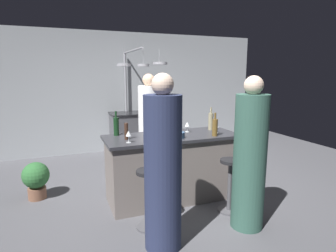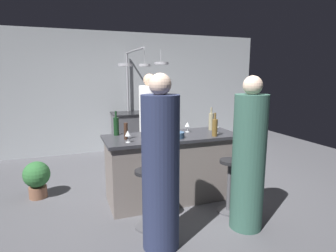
{
  "view_description": "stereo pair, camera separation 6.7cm",
  "coord_description": "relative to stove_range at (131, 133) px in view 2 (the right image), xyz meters",
  "views": [
    {
      "loc": [
        -1.39,
        -3.43,
        1.72
      ],
      "look_at": [
        0.0,
        0.15,
        1.0
      ],
      "focal_mm": 30.12,
      "sensor_mm": 36.0,
      "label": 1
    },
    {
      "loc": [
        -1.33,
        -3.45,
        1.72
      ],
      "look_at": [
        0.0,
        0.15,
        1.0
      ],
      "focal_mm": 30.12,
      "sensor_mm": 36.0,
      "label": 2
    }
  ],
  "objects": [
    {
      "name": "wine_glass_by_chef",
      "position": [
        -0.64,
        -2.64,
        0.56
      ],
      "size": [
        0.07,
        0.07,
        0.15
      ],
      "color": "silver",
      "rests_on": "kitchen_island"
    },
    {
      "name": "mixing_bowl_blue",
      "position": [
        0.0,
        -2.61,
        0.49
      ],
      "size": [
        0.21,
        0.21,
        0.07
      ],
      "primitive_type": "cylinder",
      "color": "#334C6B",
      "rests_on": "kitchen_island"
    },
    {
      "name": "stove_range",
      "position": [
        0.0,
        0.0,
        0.0
      ],
      "size": [
        0.8,
        0.64,
        0.89
      ],
      "color": "#47474C",
      "rests_on": "ground_plane"
    },
    {
      "name": "wine_glass_near_right_guest",
      "position": [
        0.28,
        -2.33,
        0.56
      ],
      "size": [
        0.07,
        0.07,
        0.15
      ],
      "color": "silver",
      "rests_on": "kitchen_island"
    },
    {
      "name": "ground_plane",
      "position": [
        0.0,
        -2.45,
        -0.45
      ],
      "size": [
        9.0,
        9.0,
        0.0
      ],
      "primitive_type": "plane",
      "color": "#4C4C51"
    },
    {
      "name": "bar_stool_left",
      "position": [
        -0.54,
        -3.07,
        -0.07
      ],
      "size": [
        0.28,
        0.28,
        0.68
      ],
      "color": "#4C4C51",
      "rests_on": "ground_plane"
    },
    {
      "name": "guest_left",
      "position": [
        -0.5,
        -3.45,
        0.35
      ],
      "size": [
        0.36,
        0.36,
        1.72
      ],
      "color": "#262D4C",
      "rests_on": "ground_plane"
    },
    {
      "name": "kitchen_island",
      "position": [
        0.0,
        -2.45,
        0.01
      ],
      "size": [
        1.8,
        0.72,
        0.9
      ],
      "color": "slate",
      "rests_on": "ground_plane"
    },
    {
      "name": "wine_bottle_red",
      "position": [
        -0.7,
        -2.19,
        0.58
      ],
      "size": [
        0.07,
        0.07,
        0.33
      ],
      "color": "#143319",
      "rests_on": "kitchen_island"
    },
    {
      "name": "mixing_bowl_wooden",
      "position": [
        -0.05,
        -2.37,
        0.49
      ],
      "size": [
        0.19,
        0.19,
        0.08
      ],
      "primitive_type": "cylinder",
      "color": "brown",
      "rests_on": "kitchen_island"
    },
    {
      "name": "back_wall",
      "position": [
        0.0,
        0.4,
        0.85
      ],
      "size": [
        6.4,
        0.16,
        2.6
      ],
      "primitive_type": "cube",
      "color": "#9EA3A8",
      "rests_on": "ground_plane"
    },
    {
      "name": "wine_glass_near_left_guest",
      "position": [
        0.63,
        -2.54,
        0.56
      ],
      "size": [
        0.07,
        0.07,
        0.15
      ],
      "color": "silver",
      "rests_on": "kitchen_island"
    },
    {
      "name": "wine_bottle_rose",
      "position": [
        -0.32,
        -2.56,
        0.56
      ],
      "size": [
        0.07,
        0.07,
        0.29
      ],
      "color": "#B78C8E",
      "rests_on": "kitchen_island"
    },
    {
      "name": "pepper_mill",
      "position": [
        -0.63,
        -2.47,
        0.56
      ],
      "size": [
        0.05,
        0.05,
        0.21
      ],
      "primitive_type": "cylinder",
      "color": "#382319",
      "rests_on": "kitchen_island"
    },
    {
      "name": "guest_right",
      "position": [
        0.52,
        -3.44,
        0.34
      ],
      "size": [
        0.36,
        0.36,
        1.7
      ],
      "color": "#33594C",
      "rests_on": "ground_plane"
    },
    {
      "name": "overhead_pot_rack",
      "position": [
        0.02,
        -0.54,
        1.22
      ],
      "size": [
        0.9,
        1.42,
        2.17
      ],
      "color": "gray",
      "rests_on": "ground_plane"
    },
    {
      "name": "chef",
      "position": [
        0.02,
        -1.37,
        0.35
      ],
      "size": [
        0.36,
        0.36,
        1.71
      ],
      "color": "white",
      "rests_on": "ground_plane"
    },
    {
      "name": "potted_plant",
      "position": [
        -1.75,
        -1.78,
        -0.15
      ],
      "size": [
        0.36,
        0.36,
        0.52
      ],
      "color": "brown",
      "rests_on": "ground_plane"
    },
    {
      "name": "wine_bottle_white",
      "position": [
        0.67,
        -2.32,
        0.58
      ],
      "size": [
        0.07,
        0.07,
        0.33
      ],
      "color": "gray",
      "rests_on": "kitchen_island"
    },
    {
      "name": "wine_bottle_amber",
      "position": [
        0.51,
        -2.7,
        0.57
      ],
      "size": [
        0.07,
        0.07,
        0.31
      ],
      "color": "brown",
      "rests_on": "kitchen_island"
    },
    {
      "name": "bar_stool_right",
      "position": [
        0.53,
        -3.07,
        -0.07
      ],
      "size": [
        0.28,
        0.28,
        0.68
      ],
      "color": "#4C4C51",
      "rests_on": "ground_plane"
    }
  ]
}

